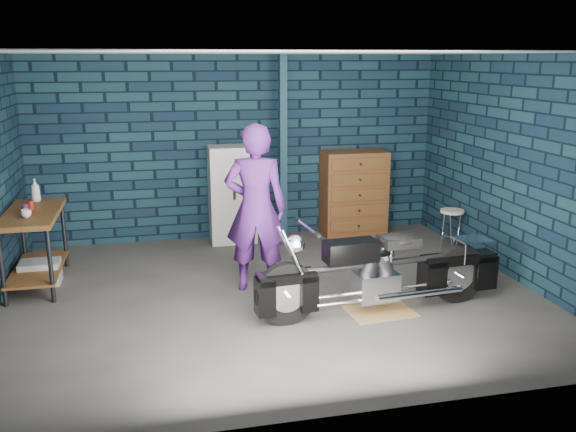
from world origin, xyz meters
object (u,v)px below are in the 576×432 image
workbench (36,248)px  shop_stool (451,230)px  storage_bin (40,273)px  person (256,208)px  tool_chest (354,193)px  motorcycle (382,266)px  locker (232,195)px

workbench → shop_stool: size_ratio=2.36×
storage_bin → shop_stool: size_ratio=0.77×
person → tool_chest: person is taller
person → tool_chest: size_ratio=1.52×
person → storage_bin: size_ratio=4.27×
workbench → person: person is taller
workbench → motorcycle: 4.07m
workbench → locker: locker is taller
person → shop_stool: bearing=-150.3°
tool_chest → shop_stool: (1.06, -1.14, -0.35)m
tool_chest → motorcycle: bearing=-103.2°
locker → storage_bin: bearing=-153.6°
motorcycle → shop_stool: 2.52m
workbench → storage_bin: workbench is taller
workbench → person: size_ratio=0.72×
shop_stool → person: bearing=-164.0°
workbench → locker: bearing=26.6°
workbench → locker: size_ratio=0.99×
workbench → person: (2.53, -0.71, 0.52)m
workbench → storage_bin: (0.02, 0.02, -0.31)m
person → storage_bin: bearing=-2.5°
shop_stool → locker: bearing=158.8°
motorcycle → tool_chest: (0.69, 2.94, 0.13)m
locker → tool_chest: locker is taller
locker → tool_chest: bearing=0.0°
shop_stool → motorcycle: bearing=-134.2°
storage_bin → shop_stool: bearing=1.1°
workbench → tool_chest: tool_chest is taller
person → motorcycle: bearing=154.4°
tool_chest → shop_stool: bearing=-47.1°
tool_chest → person: bearing=-133.3°
motorcycle → locker: (-1.18, 2.94, 0.19)m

